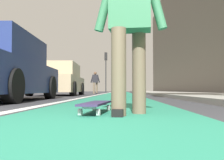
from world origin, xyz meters
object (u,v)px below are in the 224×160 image
skateboard (96,104)px  traffic_light (106,65)px  parked_car_mid (58,80)px  skater_person (130,19)px  pedestrian_distant (95,81)px

skateboard → traffic_light: bearing=3.4°
skateboard → traffic_light: size_ratio=0.21×
parked_car_mid → skater_person: bearing=-161.3°
skateboard → pedestrian_distant: (14.48, 1.57, 0.77)m
skateboard → parked_car_mid: size_ratio=0.20×
skater_person → parked_car_mid: bearing=18.7°
parked_car_mid → traffic_light: traffic_light is taller
skater_person → pedestrian_distant: 14.75m
skateboard → pedestrian_distant: size_ratio=0.56×
skater_person → parked_car_mid: (8.87, 3.01, -0.24)m
traffic_light → skater_person: bearing=-175.7°
traffic_light → parked_car_mid: bearing=174.8°
parked_car_mid → traffic_light: 14.30m
skater_person → traffic_light: 23.08m
skater_person → traffic_light: (22.94, 1.72, 1.93)m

